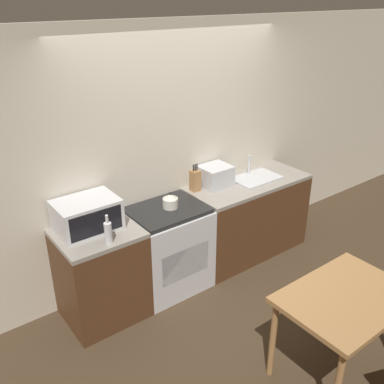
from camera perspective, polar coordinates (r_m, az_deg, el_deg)
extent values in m
plane|color=#3D2D1E|center=(4.37, 6.43, -14.95)|extent=(16.00, 16.00, 0.00)
cube|color=beige|center=(4.43, -2.13, 5.28)|extent=(10.00, 0.06, 2.60)
cube|color=#4C2D19|center=(4.10, -11.96, -10.90)|extent=(0.72, 0.62, 0.86)
cube|color=gray|center=(3.86, -12.55, -5.47)|extent=(0.72, 0.62, 0.04)
cube|color=#4C2D19|center=(4.99, 7.27, -3.53)|extent=(1.43, 0.62, 0.86)
cube|color=gray|center=(4.79, 7.56, 1.20)|extent=(1.43, 0.62, 0.04)
cube|color=silver|center=(4.39, -3.23, -7.69)|extent=(0.76, 0.62, 0.86)
cube|color=black|center=(4.16, -3.38, -2.47)|extent=(0.73, 0.57, 0.04)
cube|color=black|center=(4.18, -0.88, -9.47)|extent=(0.55, 0.02, 0.32)
cylinder|color=beige|center=(4.15, -2.90, -1.46)|extent=(0.15, 0.15, 0.10)
cone|color=beige|center=(4.12, -2.92, -0.58)|extent=(0.14, 0.14, 0.05)
sphere|color=black|center=(4.10, -2.93, -0.19)|extent=(0.03, 0.03, 0.03)
cube|color=silver|center=(3.85, -13.85, -2.97)|extent=(0.54, 0.39, 0.28)
cube|color=black|center=(3.69, -12.65, -4.09)|extent=(0.47, 0.01, 0.22)
cylinder|color=silver|center=(3.62, -11.11, -5.39)|extent=(0.06, 0.06, 0.19)
cylinder|color=silver|center=(3.56, -11.28, -3.57)|extent=(0.02, 0.02, 0.07)
cube|color=#9E7042|center=(4.47, 0.42, 1.53)|extent=(0.09, 0.09, 0.23)
cylinder|color=black|center=(4.40, 0.19, 3.22)|extent=(0.01, 0.01, 0.07)
cylinder|color=black|center=(4.42, 0.43, 3.28)|extent=(0.01, 0.01, 0.07)
cylinder|color=black|center=(4.43, 0.67, 3.35)|extent=(0.01, 0.01, 0.07)
cube|color=silver|center=(4.61, 3.12, 2.17)|extent=(0.32, 0.29, 0.22)
cube|color=black|center=(4.51, 4.24, 1.63)|extent=(0.28, 0.01, 0.18)
cube|color=silver|center=(4.85, 8.55, 1.85)|extent=(0.54, 0.35, 0.02)
cylinder|color=silver|center=(4.89, 7.62, 3.60)|extent=(0.03, 0.03, 0.22)
cube|color=#9E7042|center=(3.47, 19.96, -13.11)|extent=(1.00, 0.71, 0.04)
cylinder|color=#9E7042|center=(3.56, 10.73, -18.74)|extent=(0.05, 0.05, 0.72)
cylinder|color=#9E7042|center=(4.12, 19.32, -12.90)|extent=(0.05, 0.05, 0.72)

